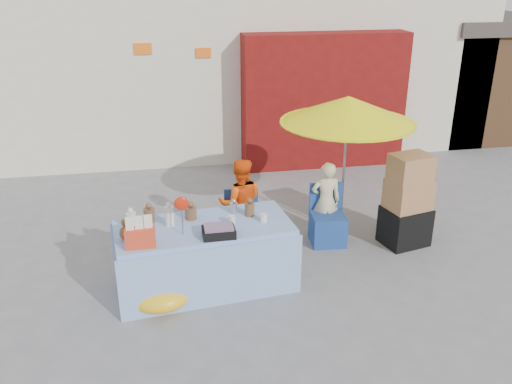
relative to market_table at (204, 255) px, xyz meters
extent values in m
plane|color=slate|center=(0.57, -0.06, -0.43)|extent=(80.00, 80.00, 0.00)
cube|color=silver|center=(0.57, 6.94, 1.82)|extent=(12.00, 5.00, 4.50)
cube|color=maroon|center=(2.77, 4.14, 0.87)|extent=(3.20, 0.60, 2.60)
cube|color=#4C331E|center=(7.07, 5.94, 0.77)|extent=(2.60, 3.00, 2.40)
cube|color=#3F3833|center=(7.07, 5.94, 2.12)|extent=(2.80, 3.20, 0.30)
cube|color=orange|center=(-0.63, 4.42, 1.92)|extent=(0.32, 0.04, 0.20)
cube|color=orange|center=(0.47, 4.42, 1.82)|extent=(0.28, 0.04, 0.18)
cube|color=#86A1D7|center=(0.01, 0.00, -0.01)|extent=(2.22, 1.18, 0.84)
cube|color=#86A1D7|center=(0.06, -0.49, -0.04)|extent=(2.17, 0.27, 0.78)
cube|color=#86A1D7|center=(-0.05, 0.49, -0.04)|extent=(2.17, 0.27, 0.78)
cylinder|color=white|center=(-0.84, 0.08, 0.51)|extent=(0.14, 0.14, 0.20)
cylinder|color=brown|center=(-0.63, 0.21, 0.50)|extent=(0.15, 0.15, 0.18)
cylinder|color=white|center=(-0.39, 0.07, 0.53)|extent=(0.12, 0.12, 0.25)
cylinder|color=brown|center=(-0.13, 0.21, 0.49)|extent=(0.16, 0.16, 0.16)
cylinder|color=#B2B2B7|center=(0.43, 0.30, 0.48)|extent=(0.11, 0.11, 0.13)
cylinder|color=brown|center=(0.61, 0.18, 0.49)|extent=(0.14, 0.14, 0.17)
cylinder|color=white|center=(0.35, -0.01, 0.46)|extent=(0.10, 0.10, 0.10)
cylinder|color=white|center=(0.74, -0.03, 0.46)|extent=(0.10, 0.10, 0.10)
sphere|color=brown|center=(-0.89, -0.21, 0.49)|extent=(0.17, 0.17, 0.17)
ellipsoid|color=red|center=(-0.25, -0.19, 0.81)|extent=(0.17, 0.08, 0.17)
cube|color=red|center=(-0.73, -0.42, 0.52)|extent=(0.35, 0.19, 0.22)
cube|color=black|center=(0.16, -0.32, 0.46)|extent=(0.41, 0.31, 0.10)
cube|color=navy|center=(0.61, 0.82, -0.21)|extent=(0.51, 0.49, 0.45)
cube|color=navy|center=(0.63, 1.03, 0.22)|extent=(0.48, 0.08, 0.40)
cube|color=navy|center=(1.86, 0.82, -0.21)|extent=(0.51, 0.49, 0.45)
cube|color=navy|center=(1.88, 1.03, 0.22)|extent=(0.48, 0.08, 0.40)
imported|color=#FF540D|center=(0.61, 0.97, 0.23)|extent=(0.68, 0.55, 1.32)
imported|color=beige|center=(1.86, 0.97, 0.16)|extent=(0.45, 0.32, 1.19)
cylinder|color=gray|center=(2.16, 1.12, 0.57)|extent=(0.04, 0.04, 2.00)
cone|color=#F1EA0C|center=(2.16, 1.12, 1.47)|extent=(1.90, 1.90, 0.38)
cylinder|color=#F1EA0C|center=(2.16, 1.12, 1.29)|extent=(1.90, 1.90, 0.02)
cube|color=black|center=(2.95, 0.60, -0.15)|extent=(0.72, 0.63, 0.56)
cube|color=#AF7C4F|center=(2.95, 0.60, 0.34)|extent=(0.67, 0.57, 0.43)
cube|color=#AF7C4F|center=(2.93, 0.57, 0.75)|extent=(0.62, 0.52, 0.38)
ellipsoid|color=yellow|center=(-0.56, -0.42, -0.27)|extent=(0.70, 0.56, 0.31)
camera|label=1|loc=(-0.44, -5.92, 3.32)|focal=38.00mm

